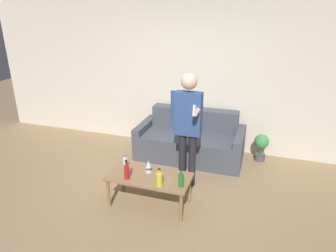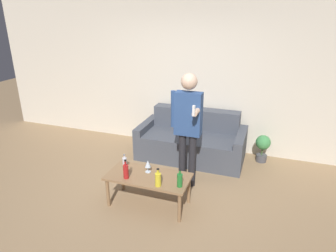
{
  "view_description": "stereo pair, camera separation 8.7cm",
  "coord_description": "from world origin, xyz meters",
  "views": [
    {
      "loc": [
        1.36,
        -3.09,
        2.46
      ],
      "look_at": [
        0.16,
        0.61,
        0.95
      ],
      "focal_mm": 32.0,
      "sensor_mm": 36.0,
      "label": 1
    },
    {
      "loc": [
        1.44,
        -3.07,
        2.46
      ],
      "look_at": [
        0.16,
        0.61,
        0.95
      ],
      "focal_mm": 32.0,
      "sensor_mm": 36.0,
      "label": 2
    }
  ],
  "objects": [
    {
      "name": "person_standing_front",
      "position": [
        0.42,
        0.71,
        1.02
      ],
      "size": [
        0.44,
        0.42,
        1.69
      ],
      "color": "#232328",
      "rests_on": "ground_plane"
    },
    {
      "name": "coffee_table",
      "position": [
        0.08,
        0.07,
        0.39
      ],
      "size": [
        1.09,
        0.53,
        0.44
      ],
      "color": "#8E6B47",
      "rests_on": "ground_plane"
    },
    {
      "name": "bottle_orange",
      "position": [
        -0.17,
        -0.08,
        0.54
      ],
      "size": [
        0.07,
        0.07,
        0.26
      ],
      "color": "#B21E1E",
      "rests_on": "coffee_table"
    },
    {
      "name": "wine_glass_near",
      "position": [
        0.03,
        0.16,
        0.56
      ],
      "size": [
        0.08,
        0.08,
        0.17
      ],
      "color": "silver",
      "rests_on": "coffee_table"
    },
    {
      "name": "potted_plant",
      "position": [
        1.44,
        1.86,
        0.3
      ],
      "size": [
        0.25,
        0.25,
        0.48
      ],
      "color": "#4C4C51",
      "rests_on": "ground_plane"
    },
    {
      "name": "bottle_yellow",
      "position": [
        -0.31,
        0.17,
        0.52
      ],
      "size": [
        0.06,
        0.06,
        0.2
      ],
      "color": "silver",
      "rests_on": "coffee_table"
    },
    {
      "name": "ground_plane",
      "position": [
        0.0,
        0.0,
        0.0
      ],
      "size": [
        16.0,
        16.0,
        0.0
      ],
      "primitive_type": "plane",
      "color": "#997A56"
    },
    {
      "name": "couch",
      "position": [
        0.25,
        1.65,
        0.3
      ],
      "size": [
        1.83,
        0.9,
        0.81
      ],
      "color": "#474C56",
      "rests_on": "ground_plane"
    },
    {
      "name": "wall_back",
      "position": [
        0.0,
        2.14,
        1.35
      ],
      "size": [
        8.0,
        0.06,
        2.7
      ],
      "color": "beige",
      "rests_on": "ground_plane"
    },
    {
      "name": "bottle_dark",
      "position": [
        0.54,
        -0.04,
        0.53
      ],
      "size": [
        0.07,
        0.07,
        0.24
      ],
      "color": "#23752D",
      "rests_on": "coffee_table"
    },
    {
      "name": "bottle_green",
      "position": [
        0.28,
        -0.11,
        0.53
      ],
      "size": [
        0.08,
        0.08,
        0.24
      ],
      "color": "yellow",
      "rests_on": "coffee_table"
    }
  ]
}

